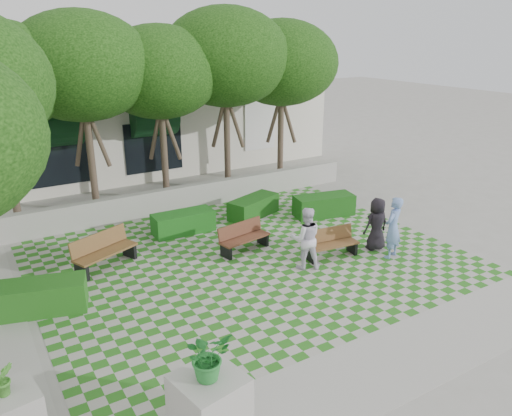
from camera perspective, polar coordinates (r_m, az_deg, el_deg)
ground at (r=14.20m, az=1.44°, el=-7.44°), size 90.00×90.00×0.00m
lawn at (r=14.95m, az=-0.64°, el=-5.93°), size 12.00×12.00×0.00m
sidewalk_south at (r=11.13m, az=15.22°, el=-16.65°), size 16.00×2.00×0.01m
retaining_wall at (r=19.12m, az=-8.64°, el=1.12°), size 15.00×0.36×0.90m
bench_east at (r=15.18m, az=8.55°, el=-4.03°), size 1.71×0.74×0.87m
bench_mid at (r=15.41m, az=-1.44°, el=-3.42°), size 1.75×0.85×0.88m
bench_west at (r=14.99m, az=-16.98°, el=-4.77°), size 2.00×1.34×1.00m
hedge_east at (r=18.50m, az=7.77°, el=0.30°), size 2.32×1.30×0.77m
hedge_midright at (r=18.25m, az=-0.30°, el=0.13°), size 2.20×1.47×0.72m
hedge_midleft at (r=16.96m, az=-8.30°, el=-1.65°), size 2.07×0.88×0.72m
hedge_west at (r=13.32m, az=-23.55°, el=-9.31°), size 2.34×1.44×0.77m
planter_front at (r=8.91m, az=-5.37°, el=-20.21°), size 1.25×1.25×1.91m
planter_back at (r=9.80m, az=-26.21°, el=-20.33°), size 1.02×1.02×1.49m
person_blue at (r=15.32m, az=15.38°, el=-2.18°), size 0.80×0.66×1.90m
person_dark at (r=15.79m, az=13.61°, el=-1.81°), size 0.86×0.60×1.67m
person_white at (r=14.20m, az=5.70°, el=-3.45°), size 1.10×1.00×1.83m
tree_row at (r=17.34m, az=-14.99°, el=14.79°), size 17.70×13.40×7.41m
building at (r=26.18m, az=-13.88°, el=10.47°), size 18.00×8.92×5.15m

